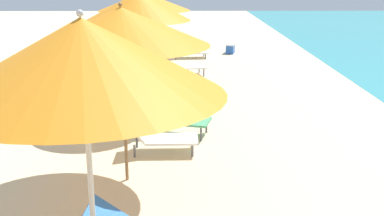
% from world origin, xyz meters
% --- Properties ---
extents(umbrella_third, '(2.38, 2.38, 2.79)m').
position_xyz_m(umbrella_third, '(0.33, 6.14, 2.41)').
color(umbrella_third, silver).
rests_on(umbrella_third, ground).
extents(umbrella_fourth, '(2.51, 2.51, 2.66)m').
position_xyz_m(umbrella_fourth, '(0.27, 9.02, 2.33)').
color(umbrella_fourth, olive).
rests_on(umbrella_fourth, ground).
extents(lounger_fourth_shoreside, '(1.18, 0.57, 0.58)m').
position_xyz_m(lounger_fourth_shoreside, '(0.75, 10.16, 0.28)').
color(lounger_fourth_shoreside, white).
rests_on(lounger_fourth_shoreside, ground).
extents(umbrella_fifth, '(2.16, 2.16, 2.72)m').
position_xyz_m(umbrella_fifth, '(0.21, 12.17, 2.37)').
color(umbrella_fifth, silver).
rests_on(umbrella_fifth, ground).
extents(lounger_fifth_shoreside, '(1.26, 0.69, 0.56)m').
position_xyz_m(lounger_fifth_shoreside, '(1.20, 13.38, 0.27)').
color(lounger_fifth_shoreside, white).
rests_on(lounger_fifth_shoreside, ground).
extents(lounger_fifth_inland, '(1.42, 0.90, 0.65)m').
position_xyz_m(lounger_fifth_inland, '(0.94, 11.10, 0.34)').
color(lounger_fifth_inland, '#4CA572').
rests_on(lounger_fifth_inland, ground).
extents(umbrella_sixth, '(2.50, 2.50, 2.56)m').
position_xyz_m(umbrella_sixth, '(0.07, 15.52, 2.26)').
color(umbrella_sixth, silver).
rests_on(umbrella_sixth, ground).
extents(lounger_sixth_shoreside, '(1.57, 0.97, 0.58)m').
position_xyz_m(lounger_sixth_shoreside, '(1.03, 16.49, 0.30)').
color(lounger_sixth_shoreside, white).
rests_on(lounger_sixth_shoreside, ground).
extents(lounger_sixth_inland, '(1.47, 0.96, 0.65)m').
position_xyz_m(lounger_sixth_inland, '(0.96, 14.60, 0.32)').
color(lounger_sixth_inland, white).
rests_on(lounger_sixth_inland, ground).
extents(lounger_farthest_shoreside, '(1.35, 0.72, 0.52)m').
position_xyz_m(lounger_farthest_shoreside, '(1.31, 19.51, 0.25)').
color(lounger_farthest_shoreside, white).
rests_on(lounger_farthest_shoreside, ground).
extents(person_walking_near, '(0.42, 0.38, 1.74)m').
position_xyz_m(person_walking_near, '(-1.16, 17.10, 1.06)').
color(person_walking_near, orange).
rests_on(person_walking_near, ground).
extents(cooler_box, '(0.41, 0.62, 0.37)m').
position_xyz_m(cooler_box, '(2.91, 20.50, 0.18)').
color(cooler_box, '#2659B2').
rests_on(cooler_box, ground).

